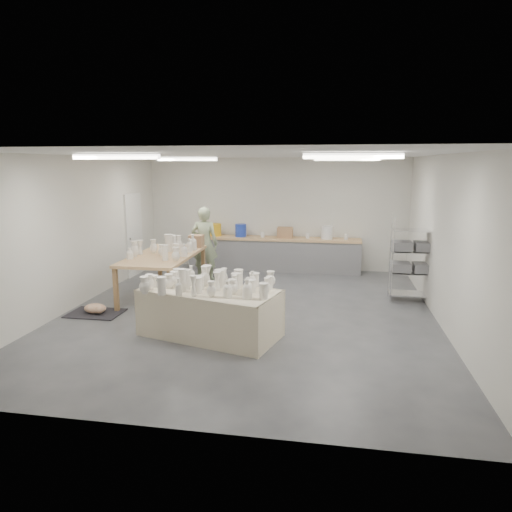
% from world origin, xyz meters
% --- Properties ---
extents(room, '(8.00, 8.02, 3.00)m').
position_xyz_m(room, '(-0.11, 0.08, 2.06)').
color(room, '#424449').
rests_on(room, ground).
extents(back_counter, '(4.60, 0.60, 1.24)m').
position_xyz_m(back_counter, '(-0.01, 3.68, 0.49)').
color(back_counter, tan).
rests_on(back_counter, ground).
extents(wire_shelf, '(0.88, 0.48, 1.80)m').
position_xyz_m(wire_shelf, '(3.20, 1.40, 0.92)').
color(wire_shelf, silver).
rests_on(wire_shelf, ground).
extents(drying_table, '(2.47, 1.66, 1.17)m').
position_xyz_m(drying_table, '(-0.41, -1.25, 0.45)').
color(drying_table, olive).
rests_on(drying_table, ground).
extents(work_table, '(1.26, 2.48, 1.30)m').
position_xyz_m(work_table, '(-1.96, 0.94, 0.94)').
color(work_table, tan).
rests_on(work_table, ground).
extents(rug, '(1.00, 0.70, 0.02)m').
position_xyz_m(rug, '(-2.90, -0.53, 0.01)').
color(rug, black).
rests_on(rug, ground).
extents(cat, '(0.52, 0.45, 0.19)m').
position_xyz_m(cat, '(-2.88, -0.55, 0.11)').
color(cat, white).
rests_on(cat, rug).
extents(potter, '(0.67, 0.44, 1.82)m').
position_xyz_m(potter, '(-1.55, 2.39, 0.91)').
color(potter, '#9BAC85').
rests_on(potter, ground).
extents(red_stool, '(0.39, 0.39, 0.31)m').
position_xyz_m(red_stool, '(-1.55, 2.66, 0.27)').
color(red_stool, red).
rests_on(red_stool, ground).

